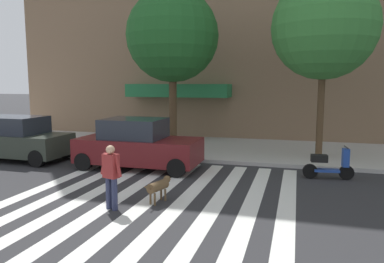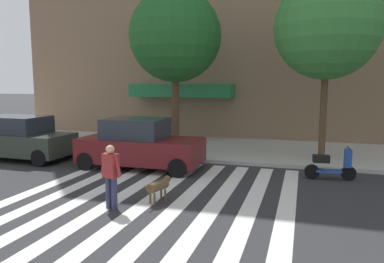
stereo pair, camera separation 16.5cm
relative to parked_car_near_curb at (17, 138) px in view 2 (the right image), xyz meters
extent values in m
plane|color=#2B2B2D|center=(6.52, -4.92, -0.89)|extent=(160.00, 160.00, 0.00)
cube|color=#AFACA7|center=(6.52, 4.51, -0.82)|extent=(80.00, 6.00, 0.15)
cube|color=silver|center=(3.87, -4.92, -0.89)|extent=(0.45, 12.26, 0.01)
cube|color=silver|center=(4.77, -4.92, -0.89)|extent=(0.45, 12.26, 0.01)
cube|color=silver|center=(5.67, -4.92, -0.89)|extent=(0.45, 12.26, 0.01)
cube|color=silver|center=(6.57, -4.92, -0.89)|extent=(0.45, 12.26, 0.01)
cube|color=silver|center=(7.47, -4.92, -0.89)|extent=(0.45, 12.26, 0.01)
cube|color=silver|center=(8.37, -4.92, -0.89)|extent=(0.45, 12.26, 0.01)
cube|color=silver|center=(9.27, -4.92, -0.89)|extent=(0.45, 12.26, 0.01)
cube|color=silver|center=(10.17, -4.92, -0.89)|extent=(0.45, 12.26, 0.01)
cube|color=silver|center=(11.07, -4.92, -0.89)|extent=(0.45, 12.26, 0.01)
cube|color=#216F3E|center=(4.94, 6.91, 1.86)|extent=(5.69, 1.60, 0.70)
cube|color=#31382F|center=(0.05, 0.00, -0.22)|extent=(4.60, 2.00, 0.85)
cube|color=#232833|center=(-0.13, 0.00, 0.56)|extent=(2.80, 1.74, 0.70)
cylinder|color=black|center=(1.87, 0.84, -0.56)|extent=(0.66, 0.23, 0.66)
cylinder|color=black|center=(1.84, -0.91, -0.56)|extent=(0.66, 0.23, 0.66)
cylinder|color=black|center=(-1.73, 0.91, -0.56)|extent=(0.66, 0.23, 0.66)
cube|color=maroon|center=(5.62, 0.00, -0.20)|extent=(4.52, 1.99, 0.88)
cube|color=#232833|center=(5.44, 0.00, 0.60)|extent=(2.19, 1.75, 0.72)
cylinder|color=black|center=(7.41, 0.90, -0.56)|extent=(0.66, 0.22, 0.66)
cylinder|color=black|center=(7.40, -0.91, -0.56)|extent=(0.66, 0.22, 0.66)
cylinder|color=black|center=(3.84, 0.91, -0.56)|extent=(0.66, 0.22, 0.66)
cylinder|color=black|center=(3.84, -0.91, -0.56)|extent=(0.66, 0.22, 0.66)
cylinder|color=black|center=(12.86, 0.33, -0.65)|extent=(0.49, 0.15, 0.48)
cylinder|color=black|center=(11.72, 0.21, -0.65)|extent=(0.49, 0.19, 0.48)
cube|color=#21439C|center=(12.24, 0.27, -0.60)|extent=(0.83, 0.40, 0.08)
cube|color=black|center=(11.99, 0.24, -0.20)|extent=(0.55, 0.35, 0.24)
cube|color=#21439C|center=(12.81, 0.33, -0.15)|extent=(0.23, 0.30, 0.60)
cylinder|color=black|center=(12.81, 0.33, 0.20)|extent=(0.09, 0.50, 0.04)
cylinder|color=#4C3823|center=(5.78, 3.45, 1.24)|extent=(0.35, 0.35, 3.96)
sphere|color=#1E5623|center=(5.78, 3.45, 4.35)|extent=(4.11, 4.11, 4.11)
cylinder|color=#4C3823|center=(12.13, 3.10, 1.28)|extent=(0.27, 0.27, 4.05)
sphere|color=#337533|center=(12.13, 3.10, 4.43)|extent=(4.08, 4.08, 4.08)
cylinder|color=#282D4C|center=(6.73, -4.34, -0.48)|extent=(0.19, 0.19, 0.82)
cylinder|color=#282D4C|center=(6.92, -4.39, -0.48)|extent=(0.19, 0.19, 0.82)
cube|color=maroon|center=(6.82, -4.36, 0.23)|extent=(0.43, 0.34, 0.60)
cylinder|color=maroon|center=(6.59, -4.30, 0.26)|extent=(0.24, 0.15, 0.57)
cylinder|color=maroon|center=(7.05, -4.43, 0.26)|extent=(0.24, 0.15, 0.57)
sphere|color=tan|center=(6.82, -4.36, 0.64)|extent=(0.27, 0.27, 0.22)
cylinder|color=brown|center=(7.75, -3.55, -0.44)|extent=(0.44, 0.70, 0.26)
sphere|color=brown|center=(7.87, -3.16, -0.34)|extent=(0.25, 0.25, 0.20)
cylinder|color=brown|center=(7.63, -3.96, -0.39)|extent=(0.10, 0.24, 0.16)
cylinder|color=brown|center=(7.75, -3.31, -0.73)|extent=(0.07, 0.07, 0.32)
cylinder|color=brown|center=(7.88, -3.35, -0.73)|extent=(0.07, 0.07, 0.32)
cylinder|color=brown|center=(7.62, -3.75, -0.73)|extent=(0.07, 0.07, 0.32)
cylinder|color=brown|center=(7.75, -3.79, -0.73)|extent=(0.07, 0.07, 0.32)
camera|label=1|loc=(11.24, -12.44, 2.28)|focal=34.54mm
camera|label=2|loc=(11.40, -12.39, 2.28)|focal=34.54mm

